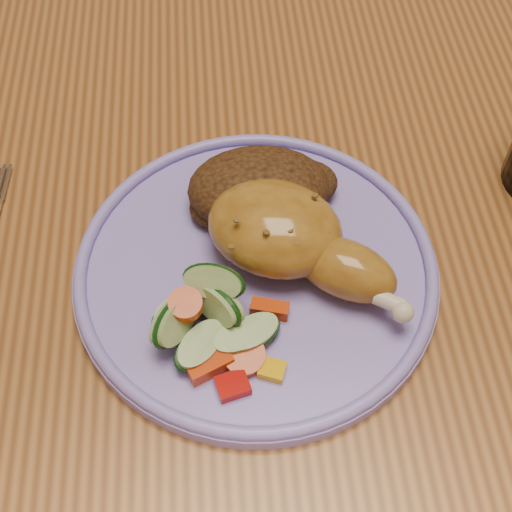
{
  "coord_description": "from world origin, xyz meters",
  "views": [
    {
      "loc": [
        -0.11,
        -0.42,
        1.21
      ],
      "look_at": [
        -0.09,
        -0.11,
        0.78
      ],
      "focal_mm": 50.0,
      "sensor_mm": 36.0,
      "label": 1
    }
  ],
  "objects": [
    {
      "name": "ground",
      "position": [
        0.0,
        0.0,
        0.0
      ],
      "size": [
        4.0,
        4.0,
        0.0
      ],
      "primitive_type": "plane",
      "color": "brown",
      "rests_on": "ground"
    },
    {
      "name": "dining_table",
      "position": [
        0.0,
        0.0,
        0.67
      ],
      "size": [
        0.9,
        1.4,
        0.75
      ],
      "color": "#945827",
      "rests_on": "ground"
    },
    {
      "name": "plate",
      "position": [
        -0.09,
        -0.11,
        0.76
      ],
      "size": [
        0.28,
        0.28,
        0.01
      ],
      "primitive_type": "cylinder",
      "color": "#8674D2",
      "rests_on": "dining_table"
    },
    {
      "name": "plate_rim",
      "position": [
        -0.09,
        -0.11,
        0.77
      ],
      "size": [
        0.28,
        0.28,
        0.01
      ],
      "primitive_type": "torus",
      "color": "#8674D2",
      "rests_on": "plate"
    },
    {
      "name": "chicken_leg",
      "position": [
        -0.06,
        -0.11,
        0.79
      ],
      "size": [
        0.16,
        0.14,
        0.06
      ],
      "color": "#A56F22",
      "rests_on": "plate"
    },
    {
      "name": "rice_pilaf",
      "position": [
        -0.08,
        -0.05,
        0.78
      ],
      "size": [
        0.12,
        0.08,
        0.05
      ],
      "color": "#452811",
      "rests_on": "plate"
    },
    {
      "name": "vegetable_pile",
      "position": [
        -0.12,
        -0.17,
        0.78
      ],
      "size": [
        0.11,
        0.1,
        0.05
      ],
      "color": "#A50A05",
      "rests_on": "plate"
    }
  ]
}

